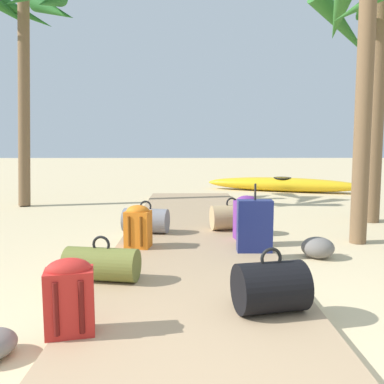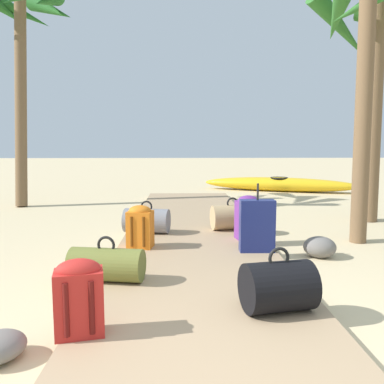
% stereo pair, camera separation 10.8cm
% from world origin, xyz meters
% --- Properties ---
extents(ground_plane, '(60.00, 60.00, 0.00)m').
position_xyz_m(ground_plane, '(0.00, 3.17, 0.00)').
color(ground_plane, '#D1BA8C').
extents(boardwalk, '(1.85, 7.93, 0.08)m').
position_xyz_m(boardwalk, '(0.00, 3.96, 0.04)').
color(boardwalk, tan).
rests_on(boardwalk, ground).
extents(backpack_red, '(0.34, 0.26, 0.50)m').
position_xyz_m(backpack_red, '(-0.82, 0.68, 0.34)').
color(backpack_red, red).
rests_on(backpack_red, boardwalk).
extents(duffel_bag_olive, '(0.69, 0.40, 0.41)m').
position_xyz_m(duffel_bag_olive, '(-0.83, 1.70, 0.23)').
color(duffel_bag_olive, olive).
rests_on(duffel_bag_olive, boardwalk).
extents(duffel_bag_tan, '(0.62, 0.43, 0.46)m').
position_xyz_m(duffel_bag_tan, '(0.56, 3.81, 0.26)').
color(duffel_bag_tan, tan).
rests_on(duffel_bag_tan, boardwalk).
extents(duffel_bag_black, '(0.56, 0.46, 0.48)m').
position_xyz_m(duffel_bag_black, '(0.54, 1.02, 0.27)').
color(duffel_bag_black, black).
rests_on(duffel_bag_black, boardwalk).
extents(duffel_bag_grey, '(0.66, 0.44, 0.44)m').
position_xyz_m(duffel_bag_grey, '(-0.64, 3.62, 0.25)').
color(duffel_bag_grey, slate).
rests_on(duffel_bag_grey, boardwalk).
extents(backpack_purple, '(0.33, 0.30, 0.56)m').
position_xyz_m(backpack_purple, '(0.69, 3.22, 0.38)').
color(backpack_purple, '#6B2D84').
rests_on(backpack_purple, boardwalk).
extents(suitcase_navy, '(0.39, 0.17, 0.78)m').
position_xyz_m(suitcase_navy, '(0.69, 2.63, 0.38)').
color(suitcase_navy, navy).
rests_on(suitcase_navy, boardwalk).
extents(backpack_orange, '(0.32, 0.29, 0.50)m').
position_xyz_m(backpack_orange, '(-0.65, 2.84, 0.34)').
color(backpack_orange, orange).
rests_on(backpack_orange, boardwalk).
extents(palm_tree_far_left, '(2.34, 2.47, 4.65)m').
position_xyz_m(palm_tree_far_left, '(-3.39, 6.65, 3.83)').
color(palm_tree_far_left, brown).
rests_on(palm_tree_far_left, ground).
extents(palm_tree_far_right, '(1.92, 2.23, 3.93)m').
position_xyz_m(palm_tree_far_right, '(2.93, 4.82, 3.01)').
color(palm_tree_far_right, brown).
rests_on(palm_tree_far_right, ground).
extents(kayak, '(4.13, 2.01, 0.38)m').
position_xyz_m(kayak, '(2.49, 8.93, 0.19)').
color(kayak, gold).
rests_on(kayak, ground).
extents(rock_right_mid, '(0.44, 0.41, 0.24)m').
position_xyz_m(rock_right_mid, '(1.42, 2.64, 0.12)').
color(rock_right_mid, slate).
rests_on(rock_right_mid, ground).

